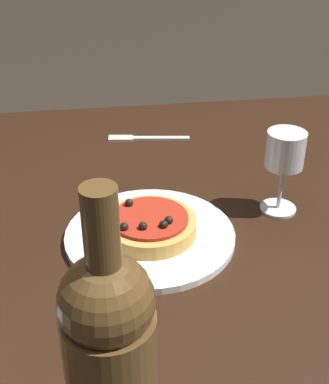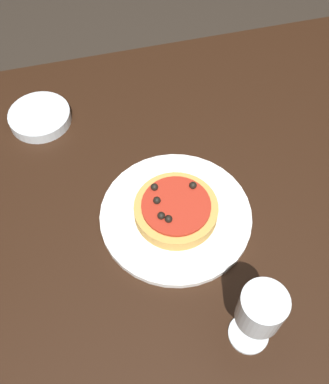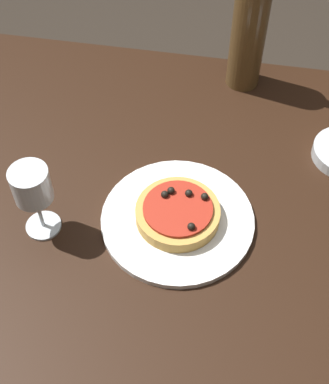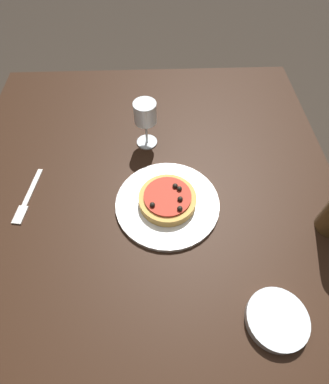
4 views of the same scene
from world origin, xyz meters
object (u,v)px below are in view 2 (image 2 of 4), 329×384
dinner_plate (176,215)px  pizza (176,209)px  dining_table (209,268)px  wine_glass (260,311)px  side_bowl (40,117)px

dinner_plate → pizza: pizza is taller
dining_table → wine_glass: bearing=1.8°
side_bowl → dinner_plate: bearing=35.5°
pizza → wine_glass: size_ratio=1.01×
pizza → dinner_plate: bearing=60.4°
wine_glass → dinner_plate: bearing=-167.1°
dining_table → dinner_plate: (-0.08, -0.05, 0.10)m
pizza → side_bowl: pizza is taller
dining_table → dinner_plate: dinner_plate is taller
dinner_plate → wine_glass: bearing=12.9°
dining_table → wine_glass: size_ratio=7.46×
pizza → dining_table: bearing=32.8°
dinner_plate → side_bowl: (-0.31, -0.22, 0.01)m
dinner_plate → side_bowl: 0.38m
dining_table → pizza: bearing=-147.2°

